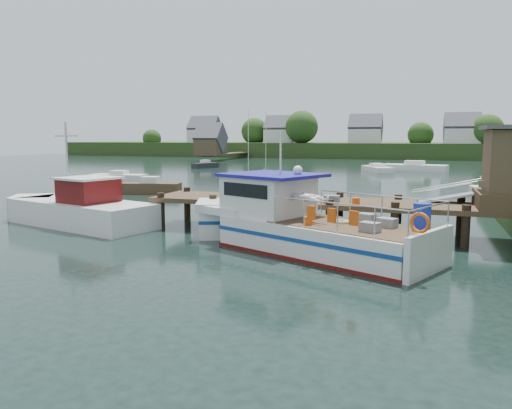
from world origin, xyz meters
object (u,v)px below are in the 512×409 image
(moored_d, at_px, (377,169))
(moored_a, at_px, (119,177))
(moored_e, at_px, (205,165))
(lobster_boat, at_px, (295,224))
(moored_far, at_px, (414,167))
(moored_b, at_px, (290,182))
(moored_rowboat, at_px, (151,187))
(dock, at_px, (451,184))
(work_boat, at_px, (76,209))

(moored_d, bearing_deg, moored_a, -131.70)
(moored_a, relative_size, moored_e, 1.32)
(lobster_boat, xyz_separation_m, moored_far, (3.49, 44.88, -0.45))
(lobster_boat, distance_m, moored_b, 22.64)
(moored_rowboat, distance_m, moored_b, 11.39)
(moored_d, bearing_deg, dock, -74.88)
(dock, bearing_deg, lobster_boat, -147.92)
(moored_rowboat, distance_m, moored_far, 35.48)
(moored_d, height_order, moored_e, moored_e)
(work_boat, height_order, moored_e, work_boat)
(moored_d, bearing_deg, work_boat, -97.80)
(moored_rowboat, height_order, moored_e, moored_rowboat)
(work_boat, xyz_separation_m, moored_rowboat, (-3.31, 12.40, -0.29))
(lobster_boat, height_order, moored_d, lobster_boat)
(moored_b, relative_size, moored_d, 0.73)
(work_boat, bearing_deg, moored_rowboat, 120.86)
(dock, xyz_separation_m, moored_rowboat, (-19.55, 10.72, -1.78))
(work_boat, relative_size, moored_b, 2.00)
(moored_rowboat, bearing_deg, lobster_boat, -28.05)
(work_boat, distance_m, moored_e, 43.04)
(moored_b, bearing_deg, lobster_boat, -63.96)
(moored_far, relative_size, moored_d, 1.26)
(work_boat, distance_m, moored_far, 45.50)
(moored_rowboat, xyz_separation_m, moored_far, (17.65, 30.78, 0.01))
(moored_rowboat, height_order, moored_far, moored_far)
(dock, relative_size, moored_a, 3.15)
(moored_a, bearing_deg, moored_e, 106.32)
(lobster_boat, xyz_separation_m, moored_b, (-5.84, 21.87, -0.53))
(dock, height_order, work_boat, work_boat)
(moored_far, distance_m, moored_d, 4.85)
(dock, bearing_deg, moored_b, 121.26)
(moored_d, distance_m, moored_e, 22.20)
(moored_a, relative_size, moored_d, 0.85)
(moored_a, height_order, moored_d, moored_d)
(lobster_boat, distance_m, moored_e, 48.72)
(dock, xyz_separation_m, moored_d, (-6.03, 38.94, -1.87))
(moored_rowboat, relative_size, moored_e, 1.12)
(moored_rowboat, relative_size, moored_d, 0.72)
(dock, height_order, moored_rowboat, dock)
(moored_rowboat, relative_size, moored_b, 0.99)
(moored_rowboat, bearing_deg, moored_b, 59.86)
(moored_a, xyz_separation_m, moored_e, (-0.35, 20.37, 0.04))
(dock, bearing_deg, moored_e, 125.43)
(dock, xyz_separation_m, work_boat, (-16.24, -1.68, -1.49))
(work_boat, relative_size, moored_e, 2.25)
(work_boat, distance_m, moored_b, 20.79)
(moored_e, bearing_deg, moored_d, 11.29)
(moored_far, distance_m, moored_e, 26.38)
(lobster_boat, relative_size, work_boat, 1.12)
(work_boat, xyz_separation_m, moored_b, (5.02, 20.17, -0.36))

